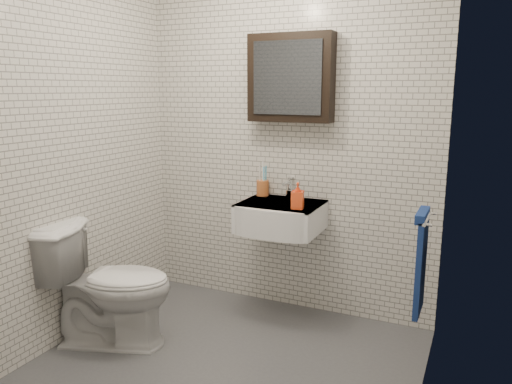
# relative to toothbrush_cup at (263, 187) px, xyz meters

# --- Properties ---
(ground) EXTENTS (2.20, 2.00, 0.01)m
(ground) POSITION_rel_toothbrush_cup_xyz_m (0.16, -0.94, -0.91)
(ground) COLOR #4B4D53
(ground) RESTS_ON ground
(room_shell) EXTENTS (2.22, 2.02, 2.51)m
(room_shell) POSITION_rel_toothbrush_cup_xyz_m (0.16, -0.94, 0.55)
(room_shell) COLOR silver
(room_shell) RESTS_ON ground
(washbasin) EXTENTS (0.55, 0.50, 0.20)m
(washbasin) POSITION_rel_toothbrush_cup_xyz_m (0.21, -0.21, -0.16)
(washbasin) COLOR white
(washbasin) RESTS_ON room_shell
(faucet) EXTENTS (0.06, 0.20, 0.15)m
(faucet) POSITION_rel_toothbrush_cup_xyz_m (0.21, -0.01, 0.00)
(faucet) COLOR silver
(faucet) RESTS_ON washbasin
(mirror_cabinet) EXTENTS (0.60, 0.15, 0.60)m
(mirror_cabinet) POSITION_rel_toothbrush_cup_xyz_m (0.21, -0.01, 0.79)
(mirror_cabinet) COLOR black
(mirror_cabinet) RESTS_ON room_shell
(towel_rail) EXTENTS (0.09, 0.30, 0.58)m
(towel_rail) POSITION_rel_toothbrush_cup_xyz_m (1.21, -0.59, -0.19)
(towel_rail) COLOR silver
(towel_rail) RESTS_ON room_shell
(toothbrush_cup) EXTENTS (0.12, 0.12, 0.25)m
(toothbrush_cup) POSITION_rel_toothbrush_cup_xyz_m (0.00, 0.00, 0.00)
(toothbrush_cup) COLOR #B35E2C
(toothbrush_cup) RESTS_ON washbasin
(soap_bottle) EXTENTS (0.09, 0.09, 0.17)m
(soap_bottle) POSITION_rel_toothbrush_cup_xyz_m (0.38, -0.28, 0.02)
(soap_bottle) COLOR orange
(soap_bottle) RESTS_ON washbasin
(toilet) EXTENTS (0.89, 0.68, 0.80)m
(toilet) POSITION_rel_toothbrush_cup_xyz_m (-0.64, -0.98, -0.51)
(toilet) COLOR white
(toilet) RESTS_ON ground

